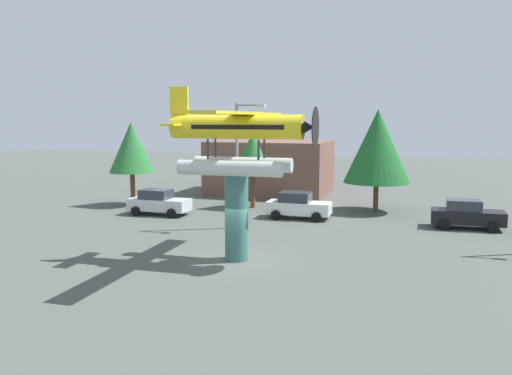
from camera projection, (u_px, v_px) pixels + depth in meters
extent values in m
plane|color=#4C514C|center=(237.00, 260.00, 24.76)|extent=(140.00, 140.00, 0.00)
cylinder|color=#386B66|center=(237.00, 217.00, 24.49)|extent=(1.10, 1.10, 4.08)
cylinder|color=silver|center=(229.00, 168.00, 23.22)|extent=(4.82, 0.84, 0.70)
cylinder|color=#333338|center=(258.00, 150.00, 23.27)|extent=(0.10, 0.10, 0.90)
cylinder|color=#333338|center=(208.00, 149.00, 23.92)|extent=(0.10, 0.10, 0.90)
cylinder|color=silver|center=(243.00, 164.00, 25.13)|extent=(4.82, 0.84, 0.70)
cylinder|color=#333338|center=(264.00, 149.00, 24.22)|extent=(0.10, 0.10, 0.90)
cylinder|color=#333338|center=(215.00, 148.00, 24.88)|extent=(0.10, 0.10, 0.90)
cylinder|color=yellow|center=(236.00, 127.00, 23.94)|extent=(6.23, 1.28, 1.10)
cube|color=black|center=(240.00, 127.00, 23.89)|extent=(4.37, 1.27, 0.20)
cone|color=#262628|center=(306.00, 127.00, 23.06)|extent=(0.73, 0.90, 0.88)
cylinder|color=black|center=(315.00, 127.00, 22.95)|extent=(0.09, 1.80, 1.80)
cube|color=yellow|center=(244.00, 113.00, 23.75)|extent=(1.41, 10.43, 0.12)
cube|color=yellow|center=(180.00, 124.00, 24.69)|extent=(0.78, 2.82, 0.10)
cube|color=yellow|center=(179.00, 101.00, 24.55)|extent=(0.90, 0.15, 1.30)
cube|color=silver|center=(159.00, 204.00, 36.25)|extent=(4.20, 1.70, 0.80)
cube|color=#2D333D|center=(156.00, 194.00, 36.23)|extent=(2.00, 1.56, 0.64)
cylinder|color=black|center=(171.00, 213.00, 35.04)|extent=(0.64, 0.22, 0.64)
cylinder|color=black|center=(183.00, 209.00, 36.74)|extent=(0.64, 0.22, 0.64)
cylinder|color=black|center=(136.00, 211.00, 35.85)|extent=(0.64, 0.22, 0.64)
cylinder|color=black|center=(149.00, 207.00, 37.55)|extent=(0.64, 0.22, 0.64)
cube|color=white|center=(299.00, 208.00, 34.88)|extent=(4.20, 1.70, 0.80)
cube|color=#2D333D|center=(295.00, 197.00, 34.86)|extent=(2.00, 1.56, 0.64)
cylinder|color=black|center=(316.00, 217.00, 33.68)|extent=(0.64, 0.22, 0.64)
cylinder|color=black|center=(321.00, 212.00, 35.38)|extent=(0.64, 0.22, 0.64)
cylinder|color=black|center=(276.00, 215.00, 34.49)|extent=(0.64, 0.22, 0.64)
cylinder|color=black|center=(283.00, 210.00, 36.19)|extent=(0.64, 0.22, 0.64)
cube|color=black|center=(468.00, 217.00, 31.68)|extent=(4.20, 1.70, 0.80)
cube|color=#2D333D|center=(464.00, 205.00, 31.66)|extent=(2.00, 1.56, 0.64)
cylinder|color=black|center=(493.00, 228.00, 30.47)|extent=(0.64, 0.22, 0.64)
cylinder|color=black|center=(490.00, 222.00, 32.17)|extent=(0.64, 0.22, 0.64)
cylinder|color=black|center=(444.00, 225.00, 31.28)|extent=(0.64, 0.22, 0.64)
cylinder|color=black|center=(443.00, 219.00, 32.98)|extent=(0.64, 0.22, 0.64)
cylinder|color=gray|center=(237.00, 167.00, 31.40)|extent=(0.18, 0.18, 7.50)
cylinder|color=gray|center=(250.00, 105.00, 30.69)|extent=(1.60, 0.12, 0.12)
cube|color=silver|center=(261.00, 106.00, 30.48)|extent=(0.50, 0.28, 0.20)
cube|color=brown|center=(270.00, 167.00, 46.65)|extent=(10.19, 7.30, 4.63)
cylinder|color=brown|center=(133.00, 189.00, 40.27)|extent=(0.36, 0.36, 2.53)
cone|color=#287033|center=(132.00, 147.00, 39.85)|extent=(3.44, 3.44, 3.83)
cylinder|color=brown|center=(253.00, 191.00, 39.02)|extent=(0.36, 0.36, 2.50)
cone|color=#287033|center=(253.00, 153.00, 38.65)|extent=(2.86, 2.86, 3.17)
cylinder|color=brown|center=(376.00, 197.00, 37.51)|extent=(0.36, 0.36, 2.08)
cone|color=#1E6028|center=(377.00, 146.00, 37.04)|extent=(4.67, 4.67, 5.19)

